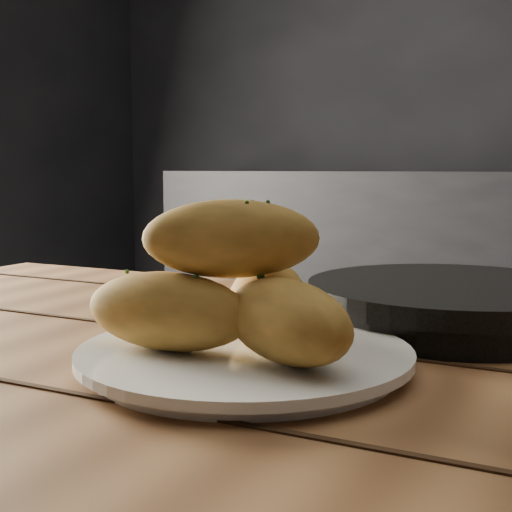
% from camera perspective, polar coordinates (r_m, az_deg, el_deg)
% --- Properties ---
extents(plate, '(0.27, 0.27, 0.02)m').
position_cam_1_polar(plate, '(0.58, -0.91, -8.14)').
color(plate, white).
rests_on(plate, table).
extents(bread_rolls, '(0.25, 0.22, 0.12)m').
position_cam_1_polar(bread_rolls, '(0.57, -1.51, -2.90)').
color(bread_rolls, gold).
rests_on(bread_rolls, plate).
extents(skillet, '(0.43, 0.30, 0.05)m').
position_cam_1_polar(skillet, '(0.76, 15.56, -3.70)').
color(skillet, black).
rests_on(skillet, table).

